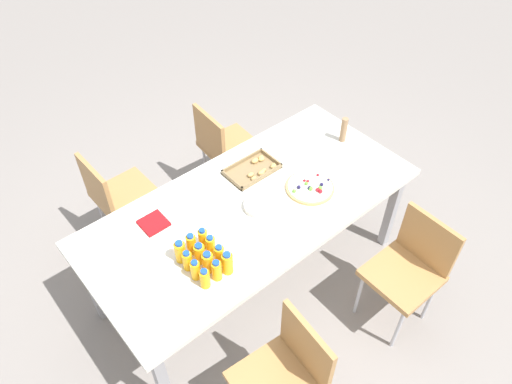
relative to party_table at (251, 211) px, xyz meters
name	(u,v)px	position (x,y,z in m)	size (l,w,h in m)	color
ground_plane	(252,276)	(0.00, 0.00, -0.70)	(12.00, 12.00, 0.00)	gray
party_table	(251,211)	(0.00, 0.00, 0.00)	(2.10, 0.98, 0.76)	silver
chair_near_right	(411,265)	(0.57, -0.84, -0.20)	(0.41, 0.41, 0.83)	#B7844C
chair_near_left	(287,372)	(-0.47, -0.84, -0.20)	(0.44, 0.44, 0.83)	#B7844C
chair_far_left	(116,194)	(-0.51, 0.87, -0.20)	(0.41, 0.41, 0.83)	#B7844C
chair_far_right	(223,145)	(0.40, 0.82, -0.20)	(0.42, 0.42, 0.83)	#B7844C
juice_bottle_0	(205,279)	(-0.57, -0.30, 0.12)	(0.05, 0.05, 0.13)	#F9AE14
juice_bottle_1	(217,270)	(-0.49, -0.30, 0.13)	(0.06, 0.06, 0.14)	#F8AB14
juice_bottle_2	(227,263)	(-0.42, -0.30, 0.13)	(0.06, 0.06, 0.15)	#F9AB14
juice_bottle_3	(195,270)	(-0.57, -0.22, 0.12)	(0.05, 0.05, 0.13)	#FBAC14
juice_bottle_4	(208,262)	(-0.49, -0.23, 0.13)	(0.06, 0.06, 0.14)	#FAAB14
juice_bottle_5	(219,255)	(-0.42, -0.23, 0.13)	(0.06, 0.06, 0.14)	#F9AD14
juice_bottle_6	(187,261)	(-0.57, -0.14, 0.12)	(0.05, 0.05, 0.13)	#F9AC14
juice_bottle_7	(200,253)	(-0.49, -0.15, 0.13)	(0.06, 0.06, 0.14)	#FBAE14
juice_bottle_8	(211,245)	(-0.41, -0.14, 0.13)	(0.05, 0.05, 0.14)	#F9AC14
juice_bottle_9	(180,252)	(-0.57, -0.07, 0.13)	(0.06, 0.06, 0.15)	#FAAB14
juice_bottle_10	(191,244)	(-0.49, -0.07, 0.13)	(0.06, 0.06, 0.14)	#F8AB14
juice_bottle_11	(203,238)	(-0.41, -0.07, 0.13)	(0.05, 0.05, 0.14)	#F8AD14
fruit_pizza	(310,187)	(0.37, -0.14, 0.08)	(0.31, 0.31, 0.05)	tan
snack_tray	(254,169)	(0.21, 0.22, 0.07)	(0.35, 0.22, 0.04)	olive
plate_stack	(260,206)	(0.02, -0.06, 0.08)	(0.19, 0.19, 0.03)	silver
napkin_stack	(154,223)	(-0.54, 0.25, 0.07)	(0.15, 0.15, 0.02)	red
cardboard_tube	(344,130)	(0.88, 0.06, 0.16)	(0.04, 0.04, 0.19)	#9E7A56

